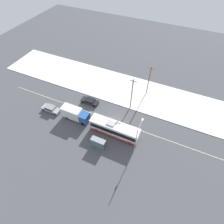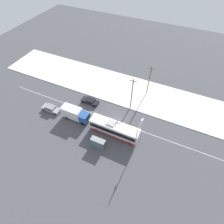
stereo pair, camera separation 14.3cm
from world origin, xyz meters
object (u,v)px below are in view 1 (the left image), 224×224
(box_truck, at_px, (75,114))
(pedestrian_at_stop, at_px, (103,140))
(bus_shelter, at_px, (98,143))
(streetlamp, at_px, (137,136))
(city_bus, at_px, (115,129))
(parked_car_near_truck, at_px, (51,108))
(utility_pole_snowlot, at_px, (149,80))
(sedan_car, at_px, (90,101))
(utility_pole_roadside, at_px, (132,94))

(box_truck, bearing_deg, pedestrian_at_stop, -20.58)
(box_truck, distance_m, bus_shelter, 9.69)
(box_truck, xyz_separation_m, streetlamp, (15.70, -1.84, 3.04))
(city_bus, relative_size, streetlamp, 1.47)
(parked_car_near_truck, bearing_deg, streetlamp, -3.70)
(pedestrian_at_stop, distance_m, utility_pole_snowlot, 19.77)
(sedan_car, height_order, parked_car_near_truck, parked_car_near_truck)
(city_bus, bearing_deg, pedestrian_at_stop, -111.20)
(utility_pole_roadside, bearing_deg, city_bus, -93.04)
(streetlamp, bearing_deg, pedestrian_at_stop, -167.24)
(sedan_car, height_order, utility_pole_snowlot, utility_pole_snowlot)
(pedestrian_at_stop, bearing_deg, utility_pole_roadside, 81.88)
(bus_shelter, relative_size, utility_pole_roadside, 0.34)
(pedestrian_at_stop, bearing_deg, sedan_car, 131.94)
(box_truck, distance_m, streetlamp, 16.10)
(sedan_car, bearing_deg, parked_car_near_truck, 39.76)
(box_truck, distance_m, sedan_car, 6.06)
(city_bus, height_order, pedestrian_at_stop, city_bus)
(bus_shelter, bearing_deg, pedestrian_at_stop, 69.35)
(utility_pole_snowlot, bearing_deg, utility_pole_roadside, -107.28)
(city_bus, xyz_separation_m, parked_car_near_truck, (-17.21, -0.26, -0.89))
(box_truck, relative_size, sedan_car, 1.46)
(pedestrian_at_stop, bearing_deg, city_bus, 68.80)
(utility_pole_roadside, distance_m, utility_pole_snowlot, 7.28)
(utility_pole_roadside, bearing_deg, pedestrian_at_stop, -98.12)
(city_bus, relative_size, box_truck, 1.66)
(pedestrian_at_stop, bearing_deg, utility_pole_snowlot, 78.48)
(utility_pole_snowlot, bearing_deg, parked_car_near_truck, -140.94)
(parked_car_near_truck, bearing_deg, box_truck, 3.09)
(sedan_car, relative_size, streetlamp, 0.60)
(parked_car_near_truck, distance_m, utility_pole_snowlot, 25.82)
(utility_pole_roadside, height_order, utility_pole_snowlot, utility_pole_roadside)
(box_truck, xyz_separation_m, parked_car_near_truck, (-6.99, -0.38, -0.99))
(pedestrian_at_stop, relative_size, streetlamp, 0.24)
(box_truck, bearing_deg, utility_pole_snowlot, 50.73)
(parked_car_near_truck, height_order, utility_pole_roadside, utility_pole_roadside)
(city_bus, height_order, streetlamp, streetlamp)
(pedestrian_at_stop, distance_m, streetlamp, 7.84)
(box_truck, xyz_separation_m, bus_shelter, (8.45, -4.73, -0.11))
(sedan_car, bearing_deg, bus_shelter, 126.32)
(parked_car_near_truck, bearing_deg, sedan_car, 39.76)
(sedan_car, bearing_deg, streetlamp, 152.73)
(pedestrian_at_stop, xyz_separation_m, utility_pole_snowlot, (3.89, 19.09, 3.32))
(city_bus, distance_m, box_truck, 10.23)
(sedan_car, distance_m, utility_pole_roadside, 11.22)
(streetlamp, distance_m, utility_pole_snowlot, 17.80)
(box_truck, height_order, sedan_car, box_truck)
(sedan_car, distance_m, utility_pole_snowlot, 16.11)
(bus_shelter, relative_size, streetlamp, 0.41)
(city_bus, xyz_separation_m, bus_shelter, (-1.78, -4.61, -0.01))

